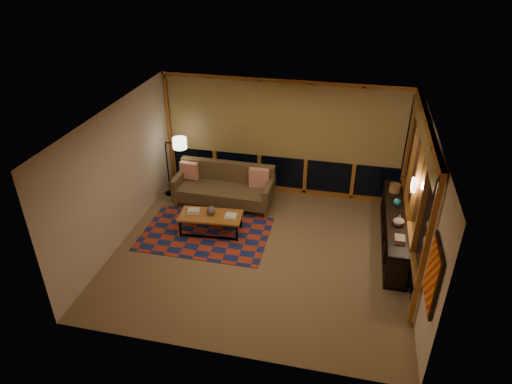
% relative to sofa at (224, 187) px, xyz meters
% --- Properties ---
extents(floor, '(5.50, 5.00, 0.01)m').
position_rel_sofa_xyz_m(floor, '(1.17, -1.57, -0.44)').
color(floor, olive).
rests_on(floor, ground).
extents(ceiling, '(5.50, 5.00, 0.01)m').
position_rel_sofa_xyz_m(ceiling, '(1.17, -1.57, 2.26)').
color(ceiling, silver).
rests_on(ceiling, walls).
extents(walls, '(5.51, 5.01, 2.70)m').
position_rel_sofa_xyz_m(walls, '(1.17, -1.57, 0.91)').
color(walls, beige).
rests_on(walls, floor).
extents(window_wall_back, '(5.30, 0.16, 2.60)m').
position_rel_sofa_xyz_m(window_wall_back, '(1.17, 0.86, 0.91)').
color(window_wall_back, '#A35921').
rests_on(window_wall_back, walls).
extents(window_wall_right, '(0.16, 3.70, 2.60)m').
position_rel_sofa_xyz_m(window_wall_right, '(3.85, -0.97, 0.91)').
color(window_wall_right, '#A35921').
rests_on(window_wall_right, walls).
extents(wall_art, '(0.06, 0.74, 0.94)m').
position_rel_sofa_xyz_m(wall_art, '(3.88, -3.42, 1.01)').
color(wall_art, red).
rests_on(wall_art, walls).
extents(wall_sconce, '(0.12, 0.18, 0.22)m').
position_rel_sofa_xyz_m(wall_sconce, '(3.79, -1.12, 1.11)').
color(wall_sconce, white).
rests_on(wall_sconce, walls).
extents(sofa, '(2.17, 0.91, 0.88)m').
position_rel_sofa_xyz_m(sofa, '(0.00, 0.00, 0.00)').
color(sofa, '#483822').
rests_on(sofa, floor).
extents(pillow_left, '(0.41, 0.16, 0.40)m').
position_rel_sofa_xyz_m(pillow_left, '(-0.85, 0.17, 0.20)').
color(pillow_left, '#D24222').
rests_on(pillow_left, sofa).
extents(pillow_right, '(0.44, 0.17, 0.44)m').
position_rel_sofa_xyz_m(pillow_right, '(0.77, 0.17, 0.22)').
color(pillow_right, '#D24222').
rests_on(pillow_right, sofa).
extents(area_rug, '(2.56, 1.72, 0.01)m').
position_rel_sofa_xyz_m(area_rug, '(-0.05, -1.23, -0.44)').
color(area_rug, '#A2341E').
rests_on(area_rug, floor).
extents(coffee_table, '(1.30, 0.67, 0.42)m').
position_rel_sofa_xyz_m(coffee_table, '(0.06, -1.14, -0.23)').
color(coffee_table, '#A35921').
rests_on(coffee_table, floor).
extents(book_stack_a, '(0.25, 0.21, 0.06)m').
position_rel_sofa_xyz_m(book_stack_a, '(-0.31, -1.13, 0.01)').
color(book_stack_a, '#ECE8CF').
rests_on(book_stack_a, coffee_table).
extents(book_stack_b, '(0.26, 0.21, 0.05)m').
position_rel_sofa_xyz_m(book_stack_b, '(0.47, -1.11, 0.00)').
color(book_stack_b, '#ECE8CF').
rests_on(book_stack_b, coffee_table).
extents(ceramic_pot, '(0.19, 0.19, 0.18)m').
position_rel_sofa_xyz_m(ceramic_pot, '(0.06, -1.11, 0.07)').
color(ceramic_pot, '#242429').
rests_on(ceramic_pot, coffee_table).
extents(floor_lamp, '(0.51, 0.37, 1.43)m').
position_rel_sofa_xyz_m(floor_lamp, '(-1.37, 0.18, 0.27)').
color(floor_lamp, black).
rests_on(floor_lamp, floor).
extents(bookshelf, '(0.40, 2.79, 0.70)m').
position_rel_sofa_xyz_m(bookshelf, '(3.66, -0.74, -0.09)').
color(bookshelf, black).
rests_on(bookshelf, floor).
extents(basket, '(0.25, 0.25, 0.17)m').
position_rel_sofa_xyz_m(basket, '(3.64, 0.13, 0.34)').
color(basket, brown).
rests_on(basket, bookshelf).
extents(teal_bowl, '(0.18, 0.18, 0.15)m').
position_rel_sofa_xyz_m(teal_bowl, '(3.66, -0.41, 0.33)').
color(teal_bowl, '#1B7B7B').
rests_on(teal_bowl, bookshelf).
extents(vase, '(0.21, 0.21, 0.21)m').
position_rel_sofa_xyz_m(vase, '(3.66, -1.13, 0.36)').
color(vase, gray).
rests_on(vase, bookshelf).
extents(shelf_book_stack, '(0.19, 0.25, 0.07)m').
position_rel_sofa_xyz_m(shelf_book_stack, '(3.66, -1.63, 0.29)').
color(shelf_book_stack, '#ECE8CF').
rests_on(shelf_book_stack, bookshelf).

